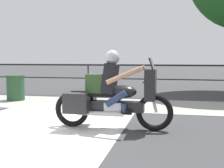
{
  "coord_description": "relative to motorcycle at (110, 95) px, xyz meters",
  "views": [
    {
      "loc": [
        3.07,
        -4.85,
        1.4
      ],
      "look_at": [
        1.76,
        1.34,
        0.82
      ],
      "focal_mm": 45.0,
      "sensor_mm": 36.0,
      "label": 1
    }
  ],
  "objects": [
    {
      "name": "crosswalk_band",
      "position": [
        -1.5,
        -0.72,
        -0.68
      ],
      "size": [
        3.54,
        6.0,
        0.01
      ],
      "primitive_type": "cube",
      "color": "silver",
      "rests_on": "ground"
    },
    {
      "name": "sidewalk_band",
      "position": [
        -1.91,
        2.88,
        -0.67
      ],
      "size": [
        44.0,
        2.4,
        0.01
      ],
      "primitive_type": "cube",
      "color": "#99968E",
      "rests_on": "ground"
    },
    {
      "name": "fence_railing",
      "position": [
        -1.91,
        4.79,
        0.25
      ],
      "size": [
        36.0,
        0.05,
        1.18
      ],
      "color": "black",
      "rests_on": "ground"
    },
    {
      "name": "ground_plane",
      "position": [
        -1.91,
        -0.52,
        -0.68
      ],
      "size": [
        120.0,
        120.0,
        0.0
      ],
      "primitive_type": "plane",
      "color": "#38383A"
    },
    {
      "name": "motorcycle",
      "position": [
        0.0,
        0.0,
        0.0
      ],
      "size": [
        2.39,
        0.76,
        1.56
      ],
      "rotation": [
        0.0,
        0.0,
        -0.02
      ],
      "color": "black",
      "rests_on": "ground"
    },
    {
      "name": "trash_bin",
      "position": [
        -3.9,
        3.05,
        -0.25
      ],
      "size": [
        0.6,
        0.6,
        0.85
      ],
      "color": "#284C2D",
      "rests_on": "ground"
    }
  ]
}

